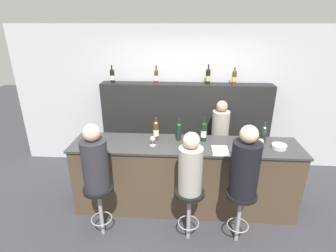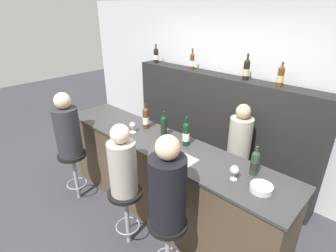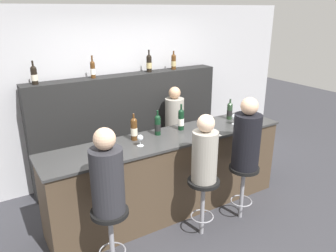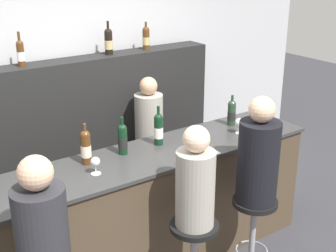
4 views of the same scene
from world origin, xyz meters
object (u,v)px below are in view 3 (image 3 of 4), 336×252
at_px(bar_stool_right, 243,178).
at_px(wine_bottle_counter_0, 134,129).
at_px(wine_bottle_backbar_3, 174,62).
at_px(guest_seated_left, 107,176).
at_px(wine_bottle_backbar_0, 34,75).
at_px(guest_seated_middle, 205,152).
at_px(wine_bottle_counter_2, 181,119).
at_px(wine_glass_0, 140,138).
at_px(wine_bottle_counter_3, 230,111).
at_px(wine_glass_1, 235,117).
at_px(wine_bottle_backbar_1, 93,69).
at_px(bar_stool_left, 111,224).
at_px(guest_seated_right, 247,138).
at_px(metal_bowl, 247,119).
at_px(bar_stool_middle, 203,192).
at_px(wine_bottle_backbar_2, 149,63).
at_px(wine_bottle_counter_1, 158,125).

bearing_deg(bar_stool_right, wine_bottle_counter_0, 145.58).
relative_size(wine_bottle_backbar_3, guest_seated_left, 0.34).
bearing_deg(wine_bottle_counter_0, guest_seated_left, -130.54).
height_order(wine_bottle_backbar_0, guest_seated_middle, wine_bottle_backbar_0).
distance_m(wine_bottle_counter_2, wine_glass_0, 0.73).
relative_size(wine_bottle_counter_3, wine_glass_1, 2.05).
distance_m(wine_bottle_backbar_1, wine_bottle_backbar_3, 1.32).
bearing_deg(bar_stool_left, wine_bottle_counter_0, 49.46).
bearing_deg(bar_stool_right, wine_bottle_backbar_1, 123.76).
relative_size(wine_bottle_backbar_3, bar_stool_left, 0.40).
bearing_deg(guest_seated_right, bar_stool_right, 26.57).
xyz_separation_m(wine_bottle_counter_2, wine_bottle_backbar_3, (0.55, 1.04, 0.56)).
bearing_deg(wine_bottle_backbar_3, metal_bowl, -69.81).
height_order(wine_bottle_backbar_1, wine_bottle_backbar_3, wine_bottle_backbar_1).
distance_m(wine_bottle_counter_3, wine_bottle_backbar_3, 1.23).
bearing_deg(metal_bowl, bar_stool_right, -134.73).
relative_size(wine_bottle_counter_0, bar_stool_middle, 0.46).
distance_m(wine_bottle_counter_0, bar_stool_left, 1.18).
relative_size(wine_glass_1, bar_stool_right, 0.20).
relative_size(wine_glass_1, guest_seated_middle, 0.18).
distance_m(wine_bottle_backbar_0, bar_stool_right, 2.93).
bearing_deg(wine_glass_0, wine_bottle_counter_0, 83.45).
distance_m(wine_bottle_counter_3, bar_stool_middle, 1.41).
distance_m(wine_bottle_backbar_2, wine_glass_0, 1.61).
height_order(wine_bottle_backbar_1, guest_seated_right, wine_bottle_backbar_1).
relative_size(wine_glass_1, guest_seated_left, 0.17).
xyz_separation_m(wine_glass_0, wine_glass_1, (1.44, 0.00, 0.01)).
relative_size(metal_bowl, guest_seated_left, 0.23).
bearing_deg(guest_seated_right, wine_bottle_counter_3, 62.13).
height_order(wine_bottle_backbar_2, wine_glass_1, wine_bottle_backbar_2).
bearing_deg(wine_bottle_counter_3, wine_bottle_backbar_1, 146.96).
xyz_separation_m(wine_bottle_counter_1, wine_bottle_backbar_0, (-1.19, 1.04, 0.57)).
distance_m(wine_bottle_counter_1, bar_stool_middle, 0.99).
height_order(wine_bottle_counter_2, guest_seated_left, guest_seated_left).
bearing_deg(wine_bottle_backbar_1, wine_bottle_counter_3, -33.04).
height_order(guest_seated_left, guest_seated_right, guest_seated_right).
distance_m(wine_bottle_counter_0, guest_seated_left, 1.00).
distance_m(metal_bowl, bar_stool_middle, 1.42).
bearing_deg(wine_bottle_backbar_3, wine_bottle_counter_1, -130.66).
height_order(wine_glass_1, metal_bowl, wine_glass_1).
xyz_separation_m(wine_bottle_backbar_3, guest_seated_middle, (-0.74, -1.80, -0.69)).
height_order(wine_bottle_backbar_1, wine_glass_0, wine_bottle_backbar_1).
relative_size(wine_bottle_counter_1, wine_bottle_counter_2, 0.92).
relative_size(wine_bottle_counter_2, wine_bottle_backbar_0, 1.15).
bearing_deg(bar_stool_left, wine_bottle_backbar_2, 51.55).
relative_size(wine_bottle_backbar_3, guest_seated_right, 0.33).
xyz_separation_m(wine_bottle_counter_3, wine_glass_1, (-0.09, -0.20, -0.02)).
bearing_deg(guest_seated_middle, guest_seated_right, 0.00).
bearing_deg(wine_glass_1, wine_bottle_counter_2, 164.61).
relative_size(bar_stool_left, guest_seated_left, 0.85).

